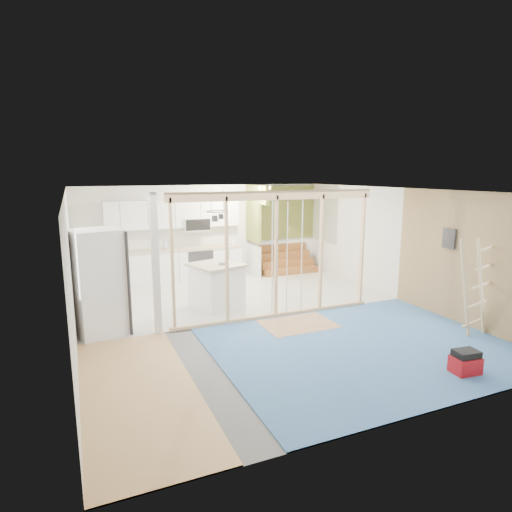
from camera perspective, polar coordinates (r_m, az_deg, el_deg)
name	(u,v)px	position (r m, az deg, el deg)	size (l,w,h in m)	color
room	(262,257)	(8.47, 0.87, -0.07)	(7.01, 8.01, 2.61)	slate
floor_overlays	(264,317)	(8.89, 1.12, -8.15)	(7.00, 8.00, 0.03)	beige
stud_frame	(251,243)	(8.33, -0.65, 1.76)	(4.66, 0.14, 2.60)	#E5BC8C
base_cabinets	(153,270)	(11.37, -13.62, -1.81)	(4.45, 2.24, 0.93)	white
upper_cabinets	(176,215)	(11.74, -10.59, 5.41)	(3.60, 0.41, 0.85)	white
green_partition	(275,241)	(12.65, 2.56, 1.99)	(2.25, 1.51, 2.60)	olive
pot_rack	(217,214)	(10.01, -5.17, 5.63)	(0.52, 0.52, 0.72)	black
sheathing_panel	(475,261)	(9.01, 27.18, -0.63)	(0.02, 4.00, 2.60)	#A57E59
electrical_panel	(449,239)	(9.30, 24.34, 2.13)	(0.04, 0.30, 0.40)	#343439
ceiling_light	(265,188)	(11.63, 1.15, 9.10)	(0.32, 0.32, 0.08)	#FFEABF
fridge	(98,283)	(8.28, -20.28, -3.34)	(1.05, 1.01, 1.95)	white
island	(217,286)	(9.45, -5.25, -3.98)	(1.26, 1.26, 0.99)	white
bowl	(223,263)	(9.29, -4.45, -0.89)	(0.23, 0.23, 0.06)	silver
soap_bottle_a	(165,243)	(11.74, -12.02, 1.73)	(0.12, 0.12, 0.31)	silver
soap_bottle_b	(233,241)	(12.08, -3.10, 1.98)	(0.09, 0.10, 0.21)	white
toolbox	(465,363)	(7.20, 26.14, -12.66)	(0.42, 0.34, 0.37)	maroon
ladder	(475,287)	(8.59, 27.18, -3.73)	(0.97, 0.06, 1.80)	tan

